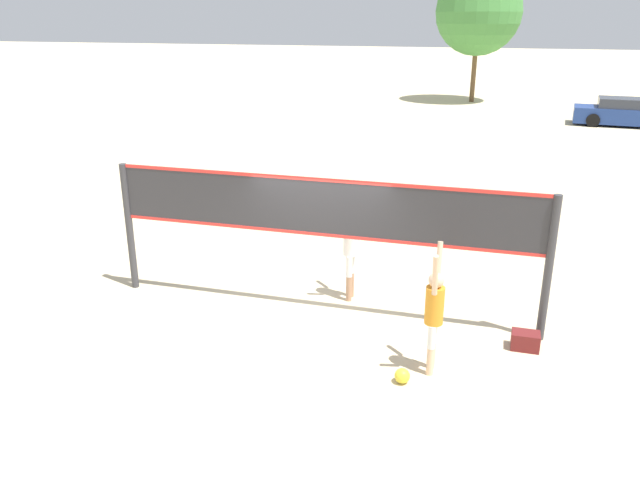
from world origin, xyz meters
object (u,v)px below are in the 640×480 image
at_px(volleyball, 402,376).
at_px(tree_left_cluster, 479,12).
at_px(volleyball_net, 320,221).
at_px(gear_bag, 525,341).
at_px(parked_car_near, 625,113).
at_px(player_spiker, 434,309).
at_px(player_blocker, 351,241).

relative_size(volleyball, tree_left_cluster, 0.03).
height_order(volleyball_net, gear_bag, volleyball_net).
xyz_separation_m(volleyball_net, volleyball, (1.84, -1.98, -1.63)).
relative_size(volleyball, gear_bag, 0.52).
xyz_separation_m(volleyball, parked_car_near, (6.89, 25.65, 0.50)).
bearing_deg(volleyball, parked_car_near, 74.96).
height_order(player_spiker, tree_left_cluster, tree_left_cluster).
height_order(volleyball, gear_bag, gear_bag).
relative_size(volleyball_net, gear_bag, 17.61).
distance_m(player_blocker, tree_left_cluster, 30.47).
height_order(volleyball, tree_left_cluster, tree_left_cluster).
relative_size(player_blocker, tree_left_cluster, 0.28).
distance_m(volleyball_net, player_blocker, 0.96).
xyz_separation_m(player_spiker, parked_car_near, (6.53, 25.20, -0.44)).
bearing_deg(volleyball_net, parked_car_near, 69.75).
xyz_separation_m(player_spiker, gear_bag, (1.41, 1.11, -0.91)).
bearing_deg(volleyball_net, player_spiker, -34.86).
height_order(volleyball_net, tree_left_cluster, tree_left_cluster).
bearing_deg(gear_bag, player_spiker, -141.79).
xyz_separation_m(player_blocker, parked_car_near, (8.32, 23.01, -0.57)).
xyz_separation_m(player_blocker, gear_bag, (3.20, -1.08, -1.04)).
height_order(player_spiker, gear_bag, player_spiker).
distance_m(volleyball, parked_car_near, 26.56).
relative_size(volleyball, parked_car_near, 0.05).
bearing_deg(player_spiker, parked_car_near, -14.52).
relative_size(parked_car_near, tree_left_cluster, 0.62).
xyz_separation_m(volleyball, tree_left_cluster, (-0.80, 32.81, 5.20)).
bearing_deg(parked_car_near, tree_left_cluster, 141.72).
bearing_deg(volleyball, volleyball_net, 132.91).
xyz_separation_m(volleyball_net, player_blocker, (0.41, 0.66, -0.56)).
bearing_deg(player_spiker, tree_left_cluster, 2.06).
bearing_deg(player_spiker, gear_bag, -51.79).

